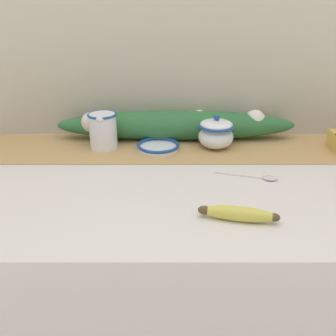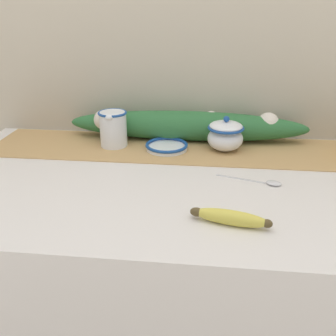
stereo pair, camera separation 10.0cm
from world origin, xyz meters
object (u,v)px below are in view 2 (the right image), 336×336
object	(u,v)px
sugar_bowl	(225,135)
spoon	(269,183)
cream_pitcher	(113,128)
banana	(230,217)
small_dish	(167,146)

from	to	relation	value
sugar_bowl	spoon	bearing A→B (deg)	-64.18
cream_pitcher	spoon	size ratio (longest dim) A/B	0.69
cream_pitcher	banana	distance (m)	0.59
sugar_bowl	banana	distance (m)	0.45
cream_pitcher	banana	xyz separation A→B (m)	(0.38, -0.45, -0.05)
sugar_bowl	small_dish	bearing A→B (deg)	-175.72
cream_pitcher	small_dish	distance (m)	0.19
small_dish	spoon	world-z (taller)	small_dish
banana	spoon	world-z (taller)	banana
sugar_bowl	small_dish	world-z (taller)	sugar_bowl
banana	spoon	size ratio (longest dim) A/B	1.03
cream_pitcher	banana	bearing A→B (deg)	-50.47
small_dish	spoon	distance (m)	0.38
banana	sugar_bowl	bearing A→B (deg)	89.94
cream_pitcher	sugar_bowl	world-z (taller)	cream_pitcher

